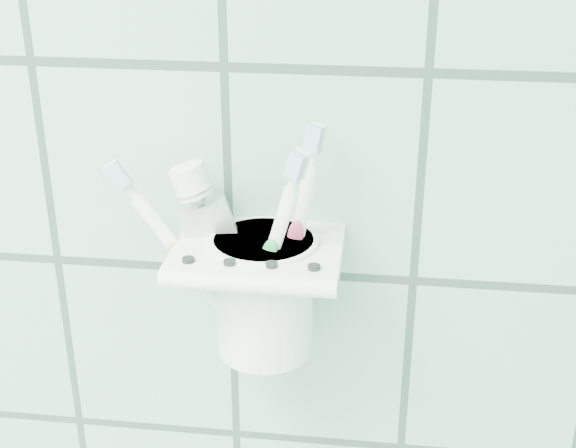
# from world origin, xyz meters

# --- Properties ---
(holder_bracket) EXTENTS (0.13, 0.11, 0.04)m
(holder_bracket) POSITION_xyz_m (0.66, 1.15, 1.29)
(holder_bracket) COLOR white
(holder_bracket) RESTS_ON wall_back
(cup) EXTENTS (0.09, 0.09, 0.10)m
(cup) POSITION_xyz_m (0.67, 1.16, 1.26)
(cup) COLOR white
(cup) RESTS_ON holder_bracket
(toothbrush_pink) EXTENTS (0.10, 0.02, 0.18)m
(toothbrush_pink) POSITION_xyz_m (0.66, 1.14, 1.31)
(toothbrush_pink) COLOR white
(toothbrush_pink) RESTS_ON cup
(toothbrush_blue) EXTENTS (0.04, 0.03, 0.19)m
(toothbrush_blue) POSITION_xyz_m (0.68, 1.16, 1.31)
(toothbrush_blue) COLOR white
(toothbrush_blue) RESTS_ON cup
(toothbrush_orange) EXTENTS (0.06, 0.03, 0.18)m
(toothbrush_orange) POSITION_xyz_m (0.65, 1.15, 1.30)
(toothbrush_orange) COLOR white
(toothbrush_orange) RESTS_ON cup
(toothpaste_tube) EXTENTS (0.08, 0.04, 0.17)m
(toothpaste_tube) POSITION_xyz_m (0.65, 1.17, 1.30)
(toothpaste_tube) COLOR silver
(toothpaste_tube) RESTS_ON cup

